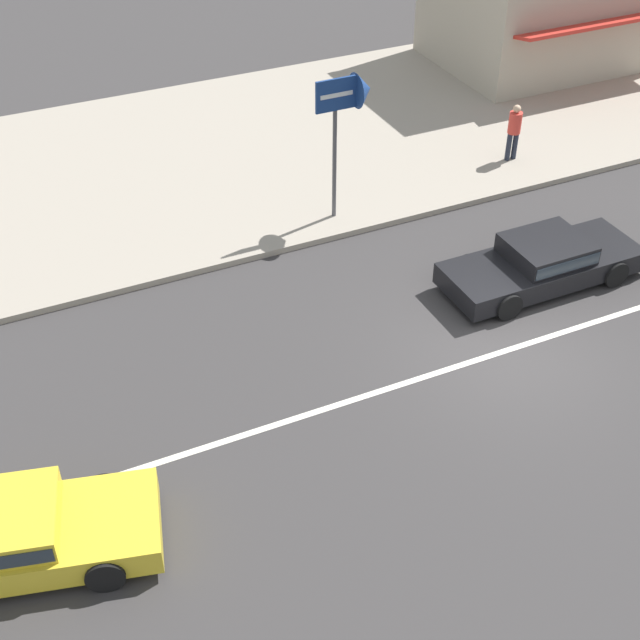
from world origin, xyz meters
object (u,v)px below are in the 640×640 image
at_px(pedestrian_near_clock, 514,128).
at_px(sedan_black_4, 544,261).
at_px(sedan_yellow_3, 6,535).
at_px(arrow_signboard, 357,97).

bearing_deg(pedestrian_near_clock, sedan_black_4, -117.59).
distance_m(sedan_yellow_3, sedan_black_4, 12.13).
bearing_deg(sedan_black_4, arrow_signboard, 120.50).
height_order(sedan_yellow_3, arrow_signboard, arrow_signboard).
bearing_deg(pedestrian_near_clock, sedan_yellow_3, -152.32).
relative_size(arrow_signboard, pedestrian_near_clock, 2.28).
xyz_separation_m(sedan_yellow_3, pedestrian_near_clock, (14.41, 7.56, 0.51)).
bearing_deg(arrow_signboard, pedestrian_near_clock, 7.70).
height_order(arrow_signboard, pedestrian_near_clock, arrow_signboard).
bearing_deg(sedan_black_4, sedan_yellow_3, -167.38).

